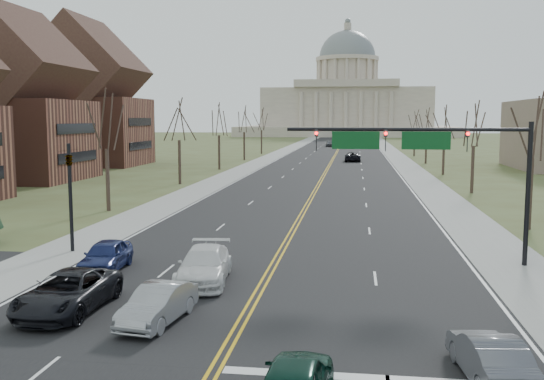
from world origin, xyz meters
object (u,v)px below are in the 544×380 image
(signal_left, at_px, (70,185))
(car_far_sb, at_px, (330,143))
(car_far_nb, at_px, (353,157))
(car_nb_outer_lead, at_px, (490,357))
(car_sb_inner_lead, at_px, (158,304))
(signal_mast, at_px, (425,150))
(car_sb_outer_second, at_px, (106,256))
(car_sb_inner_second, at_px, (204,265))
(car_sb_outer_lead, at_px, (68,292))

(signal_left, height_order, car_far_sb, signal_left)
(car_far_nb, bearing_deg, car_nb_outer_lead, 92.87)
(car_far_nb, bearing_deg, car_sb_inner_lead, 85.69)
(signal_mast, relative_size, car_nb_outer_lead, 2.96)
(signal_left, bearing_deg, car_far_nb, 78.47)
(car_nb_outer_lead, height_order, car_sb_outer_second, car_sb_outer_second)
(car_nb_outer_lead, xyz_separation_m, car_sb_outer_second, (-15.72, 10.26, 0.07))
(car_sb_inner_second, relative_size, car_far_sb, 1.09)
(signal_mast, relative_size, car_sb_inner_second, 2.27)
(car_sb_inner_second, distance_m, car_far_nb, 79.54)
(car_nb_outer_lead, height_order, car_sb_inner_lead, car_sb_inner_lead)
(car_far_nb, bearing_deg, car_sb_outer_second, 81.74)
(car_sb_outer_lead, distance_m, car_far_nb, 84.70)
(car_sb_outer_lead, height_order, car_sb_inner_second, car_sb_inner_second)
(car_sb_inner_second, bearing_deg, car_nb_outer_lead, -46.48)
(car_sb_outer_lead, relative_size, car_far_nb, 0.94)
(car_sb_inner_second, bearing_deg, car_far_nb, 79.32)
(car_sb_outer_lead, xyz_separation_m, car_far_sb, (4.17, 138.33, 0.08))
(car_sb_inner_second, distance_m, car_sb_outer_second, 5.40)
(signal_mast, height_order, car_far_sb, signal_mast)
(car_far_nb, xyz_separation_m, car_far_sb, (-6.23, 54.26, 0.04))
(car_sb_inner_lead, height_order, car_sb_inner_second, car_sb_inner_second)
(signal_mast, height_order, car_sb_outer_lead, signal_mast)
(signal_left, height_order, car_nb_outer_lead, signal_left)
(signal_left, bearing_deg, car_sb_outer_second, -47.02)
(signal_left, xyz_separation_m, car_nb_outer_lead, (19.33, -14.13, -3.03))
(signal_mast, distance_m, car_far_nb, 74.34)
(signal_left, distance_m, car_far_nb, 75.65)
(car_sb_outer_lead, bearing_deg, car_nb_outer_lead, -14.90)
(signal_mast, bearing_deg, signal_left, 180.00)
(signal_left, relative_size, car_sb_outer_lead, 1.10)
(car_sb_inner_lead, bearing_deg, car_far_sb, 97.71)
(car_sb_outer_second, bearing_deg, signal_left, 128.84)
(car_sb_inner_second, relative_size, car_sb_outer_second, 1.23)
(car_sb_outer_lead, relative_size, car_sb_inner_second, 1.02)
(signal_mast, relative_size, car_sb_outer_second, 2.79)
(car_sb_outer_lead, distance_m, car_sb_inner_second, 6.31)
(signal_mast, xyz_separation_m, car_sb_inner_second, (-10.11, -5.22, -4.97))
(signal_mast, xyz_separation_m, signal_left, (-18.95, 0.00, -2.05))
(signal_mast, xyz_separation_m, car_far_sb, (-10.07, 128.34, -4.91))
(car_sb_outer_second, bearing_deg, signal_mast, 10.02)
(car_nb_outer_lead, bearing_deg, car_sb_outer_lead, -22.54)
(signal_mast, height_order, car_sb_inner_lead, signal_mast)
(signal_mast, distance_m, car_sb_inner_lead, 15.82)
(signal_mast, distance_m, car_far_sb, 128.82)
(car_far_nb, bearing_deg, car_far_sb, -83.32)
(car_nb_outer_lead, bearing_deg, signal_mast, -95.18)
(car_nb_outer_lead, xyz_separation_m, car_sb_inner_second, (-10.50, 8.91, 0.10))
(car_nb_outer_lead, xyz_separation_m, car_far_nb, (-4.22, 88.20, 0.13))
(car_sb_outer_second, distance_m, car_far_sb, 132.31)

